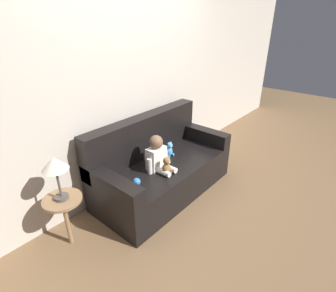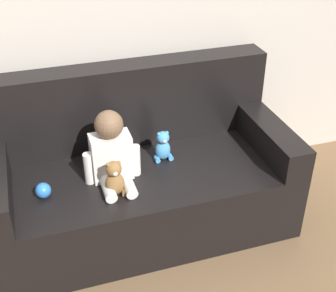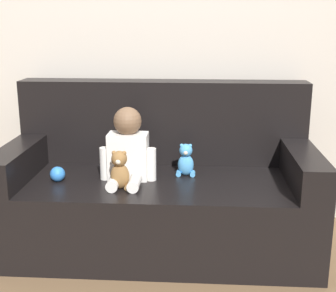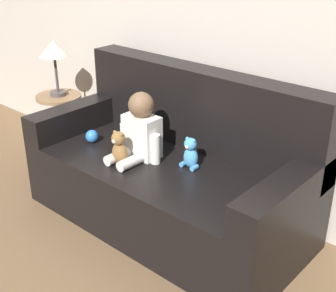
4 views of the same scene
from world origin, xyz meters
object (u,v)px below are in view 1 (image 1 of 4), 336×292
couch (160,167)px  toy_ball (137,182)px  plush_toy_side (169,150)px  side_table (58,181)px  teddy_bear_brown (167,166)px  person_baby (157,155)px

couch → toy_ball: 0.58m
couch → toy_ball: couch is taller
plush_toy_side → side_table: size_ratio=0.20×
couch → teddy_bear_brown: bearing=-125.8°
person_baby → couch: bearing=33.1°
teddy_bear_brown → plush_toy_side: (0.33, 0.24, -0.01)m
teddy_bear_brown → plush_toy_side: 0.41m
plush_toy_side → side_table: (-1.35, 0.09, 0.20)m
couch → side_table: side_table is taller
teddy_bear_brown → toy_ball: bearing=165.5°
couch → plush_toy_side: couch is taller
toy_ball → side_table: size_ratio=0.09×
teddy_bear_brown → toy_ball: size_ratio=2.51×
couch → toy_ball: (-0.54, -0.16, 0.14)m
side_table → toy_ball: bearing=-19.7°
person_baby → side_table: 1.06m
couch → teddy_bear_brown: couch is taller
toy_ball → plush_toy_side: bearing=12.0°
person_baby → plush_toy_side: (0.31, 0.09, -0.08)m
couch → side_table: (-1.21, 0.07, 0.38)m
toy_ball → teddy_bear_brown: bearing=-14.5°
teddy_bear_brown → plush_toy_side: bearing=35.6°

